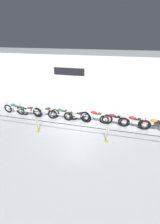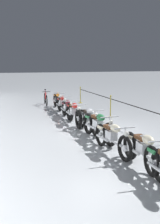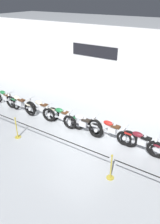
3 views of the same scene
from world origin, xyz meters
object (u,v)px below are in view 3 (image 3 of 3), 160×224
(motorcycle_cream_2, at_px, (42,109))
(motorcycle_silver_4, at_px, (82,124))
(motorcycle_green_0, at_px, (6,98))
(motorcycle_green_3, at_px, (63,117))
(motorcycle_maroon_6, at_px, (141,142))
(stanchion_far_left, at_px, (31,129))
(motorcycle_red_5, at_px, (111,131))
(motorcycle_cream_1, at_px, (20,104))
(stanchion_mid_left, at_px, (17,131))
(stanchion_mid_right, at_px, (111,170))

(motorcycle_cream_2, distance_m, motorcycle_silver_4, 2.63)
(motorcycle_silver_4, bearing_deg, motorcycle_green_0, 179.75)
(motorcycle_green_3, distance_m, motorcycle_maroon_6, 3.91)
(motorcycle_green_3, relative_size, stanchion_far_left, 0.17)
(motorcycle_green_3, xyz_separation_m, motorcycle_red_5, (2.55, 0.14, 0.01))
(motorcycle_silver_4, height_order, stanchion_far_left, stanchion_far_left)
(motorcycle_green_0, relative_size, motorcycle_cream_1, 1.00)
(motorcycle_cream_2, bearing_deg, motorcycle_silver_4, -3.81)
(motorcycle_green_3, bearing_deg, motorcycle_red_5, 3.19)
(motorcycle_silver_4, bearing_deg, stanchion_mid_left, -140.04)
(stanchion_far_left, relative_size, stanchion_mid_left, 13.44)
(motorcycle_cream_1, height_order, motorcycle_red_5, motorcycle_red_5)
(stanchion_mid_left, bearing_deg, motorcycle_maroon_6, 22.05)
(stanchion_mid_right, bearing_deg, motorcycle_red_5, 115.18)
(motorcycle_cream_1, bearing_deg, motorcycle_green_0, 176.03)
(motorcycle_silver_4, distance_m, stanchion_far_left, 2.36)
(motorcycle_cream_1, relative_size, motorcycle_red_5, 0.93)
(stanchion_far_left, relative_size, stanchion_mid_right, 13.44)
(motorcycle_green_0, distance_m, motorcycle_maroon_6, 7.98)
(motorcycle_green_0, xyz_separation_m, motorcycle_cream_2, (2.61, 0.15, -0.01))
(motorcycle_green_0, relative_size, stanchion_mid_left, 2.20)
(stanchion_mid_left, bearing_deg, stanchion_mid_right, 0.00)
(stanchion_far_left, bearing_deg, motorcycle_green_3, 84.72)
(motorcycle_cream_1, relative_size, motorcycle_maroon_6, 1.06)
(motorcycle_maroon_6, bearing_deg, stanchion_far_left, -153.59)
(motorcycle_maroon_6, bearing_deg, motorcycle_green_0, -179.29)
(motorcycle_cream_1, bearing_deg, stanchion_far_left, -34.80)
(stanchion_mid_left, bearing_deg, motorcycle_silver_4, 39.96)
(motorcycle_green_0, distance_m, stanchion_far_left, 4.35)
(motorcycle_maroon_6, height_order, stanchion_mid_right, stanchion_mid_right)
(motorcycle_cream_1, relative_size, stanchion_mid_right, 2.19)
(motorcycle_maroon_6, distance_m, stanchion_far_left, 4.58)
(motorcycle_green_0, xyz_separation_m, stanchion_far_left, (3.88, -1.93, 0.29))
(stanchion_mid_left, bearing_deg, motorcycle_cream_2, 99.40)
(motorcycle_cream_2, relative_size, motorcycle_maroon_6, 1.01)
(motorcycle_silver_4, xyz_separation_m, motorcycle_maroon_6, (2.74, 0.12, -0.00))
(motorcycle_cream_2, distance_m, stanchion_mid_left, 2.11)
(motorcycle_green_3, distance_m, motorcycle_silver_4, 1.17)
(motorcycle_cream_1, xyz_separation_m, motorcycle_green_3, (2.84, 0.11, -0.00))
(motorcycle_maroon_6, bearing_deg, motorcycle_green_3, -178.90)
(motorcycle_cream_2, height_order, motorcycle_maroon_6, motorcycle_cream_2)
(motorcycle_green_3, bearing_deg, stanchion_mid_right, -28.94)
(stanchion_mid_left, bearing_deg, motorcycle_cream_1, 133.17)
(motorcycle_red_5, distance_m, stanchion_mid_left, 4.22)
(motorcycle_cream_2, distance_m, motorcycle_maroon_6, 5.36)
(motorcycle_red_5, bearing_deg, motorcycle_green_0, -178.56)
(motorcycle_red_5, distance_m, stanchion_mid_right, 2.32)
(motorcycle_green_3, relative_size, motorcycle_maroon_6, 1.11)
(motorcycle_cream_1, height_order, stanchion_mid_right, stanchion_mid_right)
(motorcycle_cream_2, xyz_separation_m, motorcycle_maroon_6, (5.36, -0.05, -0.01))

